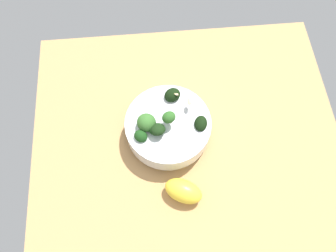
{
  "coord_description": "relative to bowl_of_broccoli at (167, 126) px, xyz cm",
  "views": [
    {
      "loc": [
        6.57,
        23.3,
        67.54
      ],
      "look_at": [
        4.0,
        -5.38,
        4.0
      ],
      "focal_mm": 36.32,
      "sensor_mm": 36.0,
      "label": 1
    }
  ],
  "objects": [
    {
      "name": "ground_plane",
      "position": [
        -4.13,
        5.38,
        -5.62
      ],
      "size": [
        66.03,
        66.03,
        3.53
      ],
      "primitive_type": "cube",
      "color": "tan"
    },
    {
      "name": "bowl_of_broccoli",
      "position": [
        0.0,
        0.0,
        0.0
      ],
      "size": [
        17.52,
        17.52,
        10.05
      ],
      "color": "white",
      "rests_on": "ground_plane"
    },
    {
      "name": "lemon_wedge",
      "position": [
        -1.95,
        13.31,
        -1.63
      ],
      "size": [
        8.76,
        7.41,
        4.45
      ],
      "primitive_type": "ellipsoid",
      "rotation": [
        0.0,
        0.0,
        2.67
      ],
      "color": "yellow",
      "rests_on": "ground_plane"
    }
  ]
}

